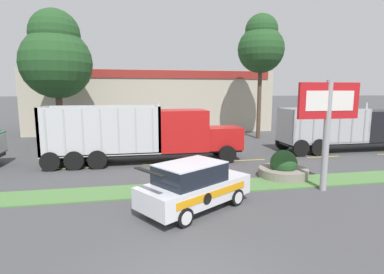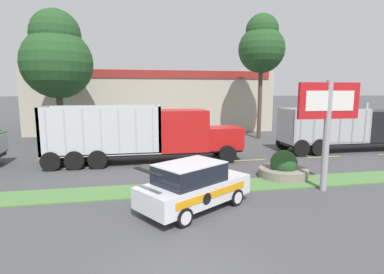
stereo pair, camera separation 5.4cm
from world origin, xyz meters
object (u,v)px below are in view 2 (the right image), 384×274
at_px(rally_car, 193,185).
at_px(dump_truck_trail, 163,135).
at_px(store_sign_post, 328,113).
at_px(stone_planter, 283,168).
at_px(dump_truck_mid, 366,129).

bearing_deg(rally_car, dump_truck_trail, 92.90).
height_order(rally_car, store_sign_post, store_sign_post).
distance_m(dump_truck_trail, stone_planter, 7.46).
bearing_deg(dump_truck_trail, stone_planter, -39.58).
relative_size(dump_truck_mid, rally_car, 2.40).
height_order(dump_truck_mid, rally_car, dump_truck_mid).
relative_size(dump_truck_trail, stone_planter, 4.87).
xyz_separation_m(dump_truck_mid, rally_car, (-14.68, -8.81, -0.68)).
xyz_separation_m(dump_truck_trail, stone_planter, (5.67, -4.69, -1.18)).
distance_m(dump_truck_mid, rally_car, 17.13).
bearing_deg(rally_car, stone_planter, 31.35).
bearing_deg(stone_planter, dump_truck_mid, 30.74).
distance_m(rally_car, stone_planter, 6.19).
bearing_deg(stone_planter, dump_truck_trail, 140.42).
bearing_deg(dump_truck_mid, dump_truck_trail, -176.58).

